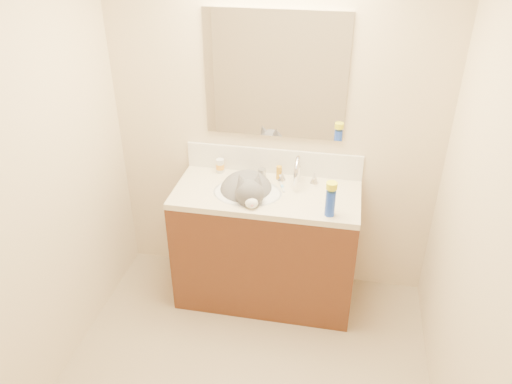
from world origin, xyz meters
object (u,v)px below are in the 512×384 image
at_px(basin, 248,202).
at_px(silver_jar, 262,173).
at_px(vanity_cabinet, 266,248).
at_px(pill_bottle, 220,166).
at_px(spray_can, 330,203).
at_px(faucet, 297,173).
at_px(cat, 247,192).
at_px(amber_bottle, 279,173).

distance_m(basin, silver_jar, 0.25).
bearing_deg(vanity_cabinet, pill_bottle, 150.32).
height_order(basin, spray_can, spray_can).
xyz_separation_m(vanity_cabinet, silver_jar, (-0.06, 0.19, 0.48)).
distance_m(pill_bottle, silver_jar, 0.30).
bearing_deg(vanity_cabinet, faucet, 37.29).
relative_size(cat, silver_jar, 8.33).
height_order(basin, silver_jar, silver_jar).
distance_m(faucet, amber_bottle, 0.14).
bearing_deg(cat, faucet, 6.11).
relative_size(cat, amber_bottle, 5.50).
height_order(pill_bottle, amber_bottle, pill_bottle).
bearing_deg(cat, amber_bottle, 27.70).
xyz_separation_m(basin, cat, (-0.01, 0.02, 0.06)).
bearing_deg(spray_can, faucet, 124.92).
bearing_deg(faucet, cat, -154.43).
bearing_deg(basin, spray_can, -17.50).
relative_size(cat, spray_can, 3.23).
xyz_separation_m(basin, pill_bottle, (-0.24, 0.24, 0.12)).
relative_size(cat, pill_bottle, 5.33).
relative_size(basin, amber_bottle, 4.73).
xyz_separation_m(cat, amber_bottle, (0.18, 0.19, 0.06)).
distance_m(vanity_cabinet, cat, 0.46).
relative_size(faucet, pill_bottle, 2.85).
relative_size(pill_bottle, silver_jar, 1.56).
bearing_deg(spray_can, pill_bottle, 152.47).
relative_size(faucet, amber_bottle, 2.94).
bearing_deg(basin, faucet, 29.12).
height_order(pill_bottle, spray_can, spray_can).
bearing_deg(vanity_cabinet, basin, -165.96).
relative_size(vanity_cabinet, faucet, 4.29).
height_order(faucet, cat, faucet).
bearing_deg(spray_can, cat, 160.73).
distance_m(cat, silver_jar, 0.21).
relative_size(silver_jar, spray_can, 0.39).
xyz_separation_m(faucet, pill_bottle, (-0.54, 0.07, -0.04)).
distance_m(vanity_cabinet, basin, 0.40).
xyz_separation_m(pill_bottle, spray_can, (0.77, -0.40, 0.03)).
relative_size(pill_bottle, amber_bottle, 1.03).
relative_size(faucet, silver_jar, 4.46).
distance_m(basin, pill_bottle, 0.36).
relative_size(basin, spray_can, 2.78).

